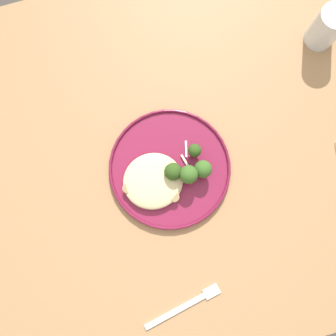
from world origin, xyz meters
The scene contains 17 objects.
ground centered at (0.00, 0.00, 0.00)m, with size 6.00×6.00×0.00m, color #47423D.
wooden_dining_table centered at (0.00, 0.00, 0.66)m, with size 1.40×1.00×0.74m.
dinner_plate centered at (0.04, -0.04, 0.75)m, with size 0.29×0.29×0.02m.
noodle_bed centered at (-0.01, -0.06, 0.76)m, with size 0.14×0.13×0.03m.
seared_scallop_tiny_bay centered at (-0.01, -0.07, 0.76)m, with size 0.03×0.03×0.01m.
seared_scallop_large_seared centered at (0.03, -0.11, 0.76)m, with size 0.02×0.02×0.02m.
seared_scallop_left_edge centered at (-0.07, -0.06, 0.76)m, with size 0.03×0.03×0.02m.
seared_scallop_half_hidden centered at (0.02, -0.05, 0.76)m, with size 0.02×0.02×0.01m.
seared_scallop_front_small centered at (-0.03, -0.03, 0.76)m, with size 0.03×0.03×0.02m.
broccoli_floret_beside_noodles centered at (0.04, -0.05, 0.78)m, with size 0.04×0.04×0.06m.
broccoli_floret_left_leaning centered at (0.11, -0.02, 0.78)m, with size 0.03×0.03×0.04m.
broccoli_floret_center_pile centered at (0.07, -0.07, 0.79)m, with size 0.04×0.04×0.06m.
broccoli_floret_right_tilted centered at (0.11, -0.07, 0.78)m, with size 0.04×0.04×0.06m.
onion_sliver_long_sliver centered at (0.08, -0.04, 0.75)m, with size 0.04×0.01×0.00m, color silver.
onion_sliver_pale_crescent centered at (0.09, -0.01, 0.75)m, with size 0.04×0.01×0.00m, color silver.
water_glass centered at (0.50, 0.18, 0.78)m, with size 0.07×0.07×0.10m.
dinner_fork centered at (-0.02, -0.35, 0.74)m, with size 0.19×0.05×0.00m.
Camera 1 is at (0.00, -0.16, 1.53)m, focal length 35.73 mm.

